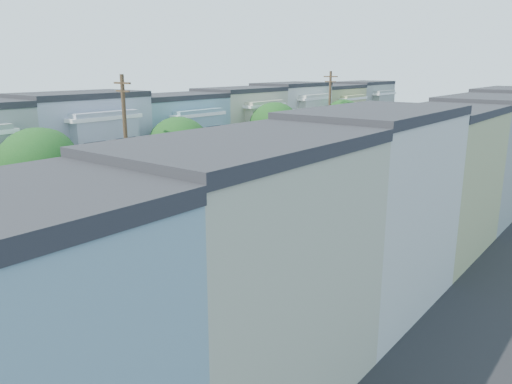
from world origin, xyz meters
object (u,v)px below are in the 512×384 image
Objects in this scene: utility_pole_far at (329,120)px; parked_right_a at (90,338)px; tree_c at (178,149)px; tree_e at (343,121)px; parked_left_c at (123,228)px; parked_left_b at (2,266)px; utility_pole_near at (127,153)px; tree_d at (274,129)px; lead_sedan at (285,219)px; parked_right_b at (231,270)px; parked_right_c at (392,195)px; tree_far_r at (459,144)px; fedex_truck at (182,242)px; tree_b at (39,170)px; parked_left_d at (252,189)px; parked_right_d at (439,173)px.

utility_pole_far is 38.58m from parked_right_a.
utility_pole_far is at bearing 90.00° from tree_c.
parked_left_c is (1.40, -30.64, -4.04)m from tree_e.
parked_left_c reaches higher than parked_left_b.
utility_pole_near is at bearing -90.00° from utility_pole_far.
tree_c is at bearing -90.00° from tree_d.
lead_sedan is 0.92× the size of parked_right_b.
parked_right_b is at bearing -32.40° from tree_c.
parked_right_a is 1.11× the size of parked_right_c.
tree_far_r is 1.07× the size of parked_right_b.
parked_right_a is at bearing -53.60° from tree_c.
fedex_truck is 1.70× the size of parked_right_c.
tree_far_r is 1.17× the size of lead_sedan.
parked_right_a is at bearing -44.28° from parked_left_c.
fedex_truck is at bearing 18.76° from tree_b.
parked_right_a is (2.82, -7.45, -1.06)m from fedex_truck.
utility_pole_far reaches higher than tree_b.
parked_left_c is (1.40, 4.39, -4.26)m from tree_b.
tree_b is 15.45m from lead_sedan.
lead_sedan is 10.50m from parked_left_c.
tree_b reaches higher than tree_far_r.
parked_right_a is (2.93, -16.93, -0.01)m from lead_sedan.
parked_left_b is at bearing -66.47° from tree_b.
fedex_truck is at bearing -65.24° from parked_left_d.
tree_c reaches higher than lead_sedan.
parked_right_c is (0.00, 27.61, -0.09)m from parked_right_a.
utility_pole_near is 12.31m from parked_right_b.
fedex_truck is at bearing 42.05° from parked_left_b.
parked_left_b is 0.97× the size of parked_right_b.
parked_left_d is (1.40, 6.75, -4.07)m from tree_c.
tree_e is at bearing 90.00° from tree_d.
parked_right_d is (2.93, 21.63, -0.10)m from lead_sedan.
parked_right_a reaches higher than parked_right_c.
tree_b reaches higher than parked_right_a.
parked_right_c is at bearing 88.55° from parked_right_a.
fedex_truck reaches higher than parked_left_d.
tree_e is 1.07× the size of fedex_truck.
parked_left_b is at bearing -142.96° from parked_right_b.
parked_left_d is at bearing -116.32° from parked_right_d.
fedex_truck reaches higher than parked_left_b.
tree_b is 1.41× the size of tree_far_r.
utility_pole_near reaches higher than tree_far_r.
tree_d is at bearing -90.00° from tree_e.
tree_far_r is at bearing 72.92° from parked_left_b.
tree_d is at bearing 94.22° from parked_left_b.
tree_c is 1.83× the size of parked_right_c.
parked_left_d reaches higher than parked_right_a.
tree_e is 1.83× the size of parked_right_c.
fedex_truck is 9.32m from parked_left_b.
parked_right_c is at bearing 60.48° from parked_left_c.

